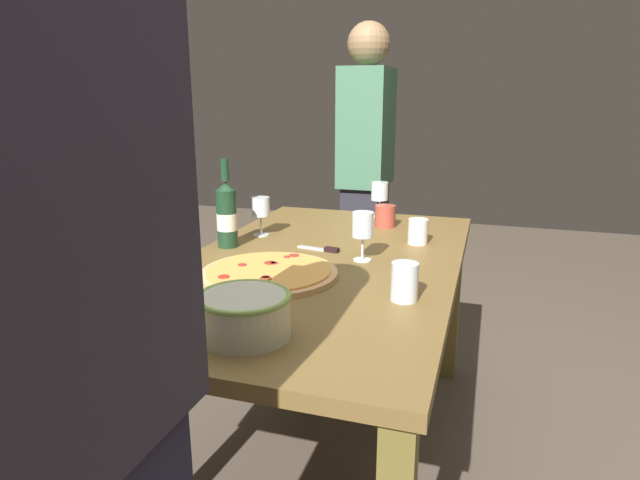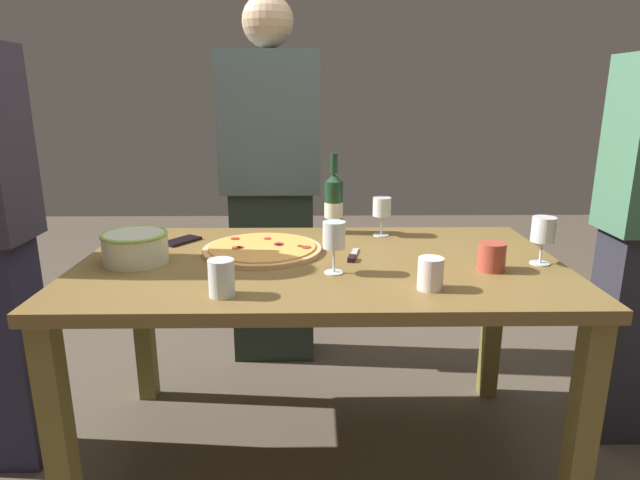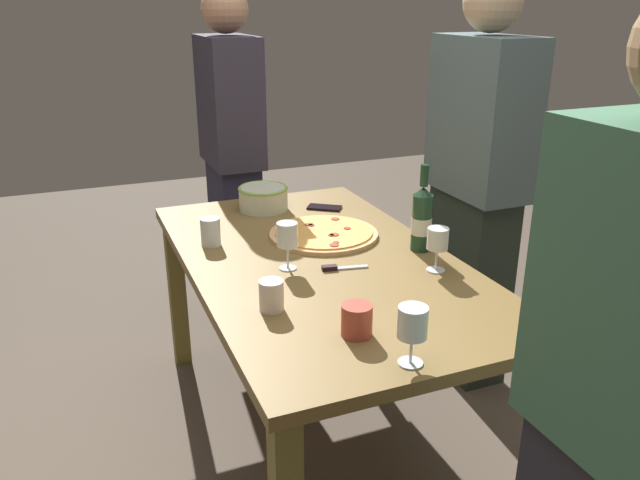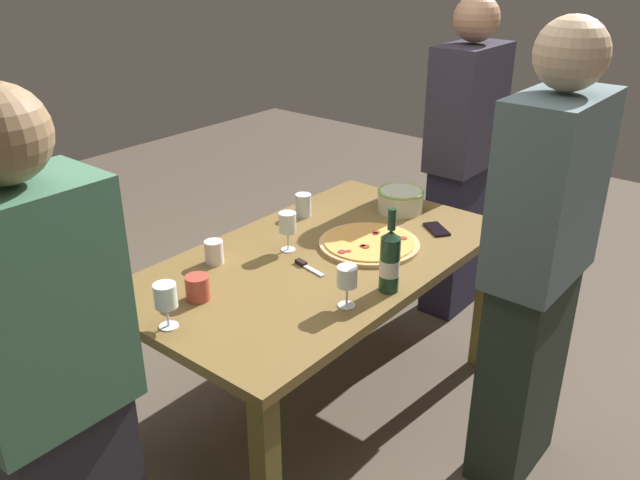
% 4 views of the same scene
% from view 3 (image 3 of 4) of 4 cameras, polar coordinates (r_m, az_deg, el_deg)
% --- Properties ---
extents(ground_plane, '(8.00, 8.00, 0.00)m').
position_cam_3_polar(ground_plane, '(2.61, 0.00, -17.05)').
color(ground_plane, brown).
extents(dining_table, '(1.60, 0.90, 0.75)m').
position_cam_3_polar(dining_table, '(2.27, 0.00, -3.84)').
color(dining_table, brown).
rests_on(dining_table, ground).
extents(pizza, '(0.42, 0.42, 0.03)m').
position_cam_3_polar(pizza, '(2.44, 0.33, 0.58)').
color(pizza, tan).
rests_on(pizza, dining_table).
extents(serving_bowl, '(0.21, 0.21, 0.10)m').
position_cam_3_polar(serving_bowl, '(2.75, -5.12, 3.86)').
color(serving_bowl, beige).
rests_on(serving_bowl, dining_table).
extents(wine_bottle, '(0.07, 0.07, 0.32)m').
position_cam_3_polar(wine_bottle, '(2.30, 9.14, 1.94)').
color(wine_bottle, '#1C3D25').
rests_on(wine_bottle, dining_table).
extents(wine_glass_near_pizza, '(0.07, 0.07, 0.16)m').
position_cam_3_polar(wine_glass_near_pizza, '(2.11, -2.96, 0.25)').
color(wine_glass_near_pizza, white).
rests_on(wine_glass_near_pizza, dining_table).
extents(wine_glass_by_bottle, '(0.07, 0.07, 0.15)m').
position_cam_3_polar(wine_glass_by_bottle, '(2.13, 10.53, -0.09)').
color(wine_glass_by_bottle, white).
rests_on(wine_glass_by_bottle, dining_table).
extents(wine_glass_far_left, '(0.08, 0.08, 0.16)m').
position_cam_3_polar(wine_glass_far_left, '(1.58, 8.31, -7.60)').
color(wine_glass_far_left, white).
rests_on(wine_glass_far_left, dining_table).
extents(cup_amber, '(0.09, 0.09, 0.09)m').
position_cam_3_polar(cup_amber, '(1.73, 3.33, -7.20)').
color(cup_amber, '#B44535').
rests_on(cup_amber, dining_table).
extents(cup_ceramic, '(0.07, 0.07, 0.09)m').
position_cam_3_polar(cup_ceramic, '(1.86, -4.39, -4.99)').
color(cup_ceramic, white).
rests_on(cup_ceramic, dining_table).
extents(cup_spare, '(0.07, 0.07, 0.10)m').
position_cam_3_polar(cup_spare, '(2.37, -9.82, 0.73)').
color(cup_spare, white).
rests_on(cup_spare, dining_table).
extents(cell_phone, '(0.14, 0.16, 0.01)m').
position_cam_3_polar(cell_phone, '(2.76, 0.40, 2.94)').
color(cell_phone, black).
rests_on(cell_phone, dining_table).
extents(pizza_knife, '(0.05, 0.16, 0.02)m').
position_cam_3_polar(pizza_knife, '(2.14, 1.67, -2.50)').
color(pizza_knife, silver).
rests_on(pizza_knife, dining_table).
extents(person_host, '(0.38, 0.24, 1.65)m').
position_cam_3_polar(person_host, '(1.38, 25.86, -15.39)').
color(person_host, '#2B2A33').
rests_on(person_host, ground).
extents(person_guest_left, '(0.46, 0.24, 1.71)m').
position_cam_3_polar(person_guest_left, '(2.75, 13.86, 4.62)').
color(person_guest_left, '#263128').
rests_on(person_guest_left, ground).
extents(person_guest_right, '(0.44, 0.24, 1.67)m').
position_cam_3_polar(person_guest_right, '(3.27, -7.92, 7.24)').
color(person_guest_right, '#24223B').
rests_on(person_guest_right, ground).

